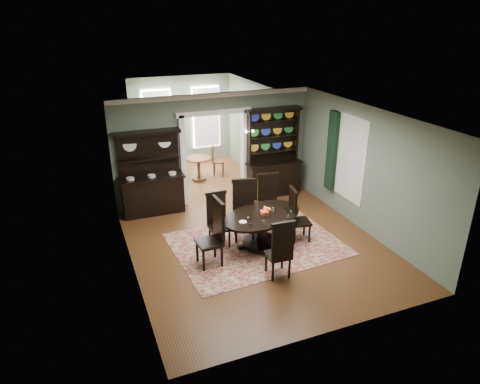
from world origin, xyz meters
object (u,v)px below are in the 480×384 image
object	(u,v)px
welsh_dresser	(273,164)
parlor_table	(199,165)
sideboard	(152,185)
dining_table	(262,224)

from	to	relation	value
welsh_dresser	parlor_table	distance (m)	2.53
sideboard	welsh_dresser	world-z (taller)	welsh_dresser
dining_table	sideboard	distance (m)	3.33
dining_table	sideboard	xyz separation A→B (m)	(-1.94, 2.69, 0.22)
sideboard	parlor_table	size ratio (longest dim) A/B	2.76
welsh_dresser	parlor_table	xyz separation A→B (m)	(-1.67, 1.86, -0.43)
welsh_dresser	sideboard	bearing A→B (deg)	-179.86
parlor_table	sideboard	bearing A→B (deg)	-134.59
dining_table	welsh_dresser	world-z (taller)	welsh_dresser
dining_table	welsh_dresser	distance (m)	3.11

